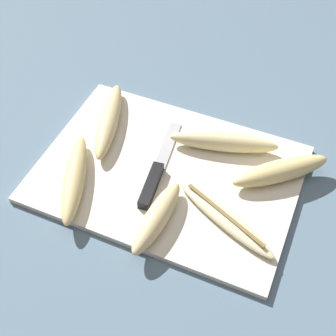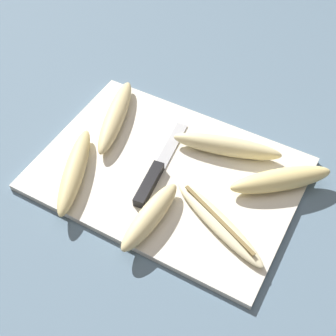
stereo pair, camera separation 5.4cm
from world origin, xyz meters
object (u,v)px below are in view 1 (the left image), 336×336
banana_mellow_near (109,120)px  banana_ripe_center (157,217)px  banana_spotted_left (74,178)px  banana_pale_long (224,218)px  knife (155,177)px  banana_soft_right (224,142)px  banana_golden_short (280,171)px

banana_mellow_near → banana_ripe_center: 0.25m
banana_spotted_left → banana_pale_long: (0.27, 0.03, -0.01)m
knife → banana_spotted_left: 0.14m
banana_ripe_center → banana_pale_long: bearing=25.9°
knife → banana_spotted_left: bearing=-160.4°
banana_pale_long → banana_ripe_center: banana_ripe_center is taller
knife → banana_soft_right: (0.09, 0.12, 0.01)m
banana_pale_long → banana_golden_short: 0.14m
banana_mellow_near → banana_pale_long: 0.31m
knife → banana_ripe_center: size_ratio=1.37×
banana_mellow_near → banana_soft_right: bearing=8.0°
banana_spotted_left → banana_ripe_center: 0.17m
banana_soft_right → banana_mellow_near: bearing=-172.0°
banana_spotted_left → banana_soft_right: 0.28m
banana_mellow_near → banana_ripe_center: size_ratio=1.31×
banana_ripe_center → banana_spotted_left: bearing=173.6°
banana_mellow_near → banana_spotted_left: 0.15m
banana_spotted_left → banana_ripe_center: size_ratio=1.25×
banana_spotted_left → banana_ripe_center: bearing=-6.4°
knife → banana_ripe_center: bearing=-70.6°
banana_soft_right → banana_golden_short: (0.11, -0.03, 0.00)m
banana_mellow_near → banana_spotted_left: size_ratio=1.05×
banana_mellow_near → banana_soft_right: 0.23m
banana_soft_right → banana_ripe_center: 0.21m
knife → banana_golden_short: (0.20, 0.09, 0.01)m
banana_soft_right → banana_pale_long: size_ratio=1.00×
banana_mellow_near → banana_soft_right: (0.23, 0.03, 0.00)m
knife → banana_ripe_center: (0.04, -0.08, 0.01)m
knife → banana_soft_right: size_ratio=1.05×
banana_soft_right → banana_pale_long: 0.16m
banana_spotted_left → banana_ripe_center: banana_ripe_center is taller
banana_soft_right → banana_ripe_center: (-0.05, -0.20, -0.00)m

